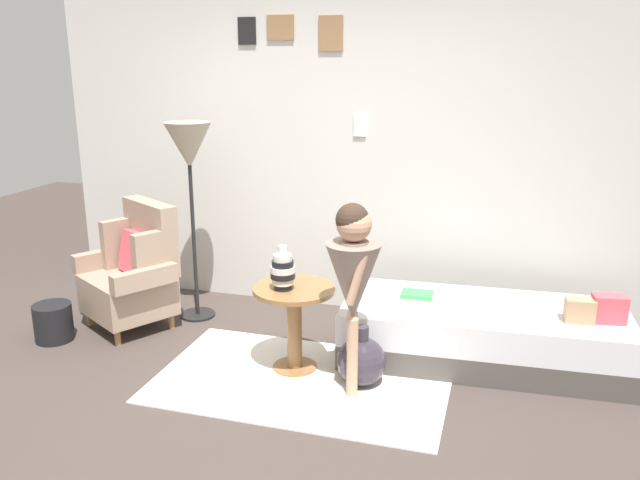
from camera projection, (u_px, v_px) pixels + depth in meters
ground_plane at (249, 421)px, 3.74m from camera, size 12.00×12.00×0.00m
gallery_wall at (337, 152)px, 5.18m from camera, size 4.80×0.12×2.60m
rug at (302, 380)px, 4.21m from camera, size 1.89×1.16×0.01m
armchair at (135, 272)px, 4.98m from camera, size 0.90×0.84×0.97m
daybed at (482, 334)px, 4.45m from camera, size 1.94×0.89×0.40m
pillow_head at (609, 309)px, 4.11m from camera, size 0.22×0.15×0.18m
pillow_mid at (580, 310)px, 4.12m from camera, size 0.19×0.13×0.16m
side_table at (294, 312)px, 4.27m from camera, size 0.54×0.54×0.59m
vase_striped at (283, 271)px, 4.15m from camera, size 0.16×0.16×0.29m
floor_lamp at (189, 154)px, 4.91m from camera, size 0.36×0.36×1.57m
person_child at (353, 273)px, 3.85m from camera, size 0.34×0.34×1.22m
book_on_daybed at (417, 294)px, 4.58m from camera, size 0.23×0.17×0.03m
demijohn_near at (361, 361)px, 4.13m from camera, size 0.32×0.32×0.40m
magazine_basket at (53, 322)px, 4.79m from camera, size 0.28×0.28×0.28m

